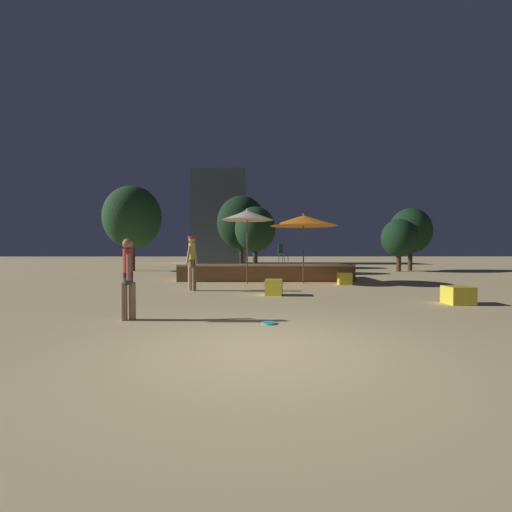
{
  "coord_description": "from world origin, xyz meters",
  "views": [
    {
      "loc": [
        -0.08,
        -4.73,
        1.41
      ],
      "look_at": [
        0.0,
        7.76,
        1.15
      ],
      "focal_mm": 24.0,
      "sensor_mm": 36.0,
      "label": 1
    }
  ],
  "objects": [
    {
      "name": "background_tree_2",
      "position": [
        -7.88,
        17.31,
        3.45
      ],
      "size": [
        3.65,
        3.65,
        5.46
      ],
      "color": "#3D2B1C",
      "rests_on": "ground"
    },
    {
      "name": "person_0",
      "position": [
        -2.57,
        2.04,
        0.86
      ],
      "size": [
        0.28,
        0.46,
        1.62
      ],
      "rotation": [
        0.0,
        0.0,
        3.58
      ],
      "color": "#997051",
      "rests_on": "ground"
    },
    {
      "name": "patio_umbrella_1",
      "position": [
        1.96,
        9.31,
        2.57
      ],
      "size": [
        2.76,
        2.76,
        2.87
      ],
      "color": "brown",
      "rests_on": "ground"
    },
    {
      "name": "cube_seat_1",
      "position": [
        0.53,
        5.66,
        0.24
      ],
      "size": [
        0.58,
        0.58,
        0.49
      ],
      "rotation": [
        0.0,
        0.0,
        -0.15
      ],
      "color": "yellow",
      "rests_on": "ground"
    },
    {
      "name": "cube_seat_2",
      "position": [
        5.15,
        3.96,
        0.23
      ],
      "size": [
        0.61,
        0.61,
        0.45
      ],
      "rotation": [
        0.0,
        0.0,
        -0.0
      ],
      "color": "yellow",
      "rests_on": "ground"
    },
    {
      "name": "frisbee_disc",
      "position": [
        0.21,
        1.66,
        0.02
      ],
      "size": [
        0.26,
        0.26,
        0.03
      ],
      "color": "#33B2D8",
      "rests_on": "ground"
    },
    {
      "name": "person_1",
      "position": [
        -2.17,
        6.8,
        1.07
      ],
      "size": [
        0.35,
        0.54,
        1.85
      ],
      "rotation": [
        0.0,
        0.0,
        5.78
      ],
      "color": "tan",
      "rests_on": "ground"
    },
    {
      "name": "background_tree_0",
      "position": [
        -1.01,
        20.92,
        3.38
      ],
      "size": [
        3.64,
        3.64,
        5.39
      ],
      "color": "#3D2B1C",
      "rests_on": "ground"
    },
    {
      "name": "bistro_chair_0",
      "position": [
        1.21,
        10.93,
        1.29
      ],
      "size": [
        0.48,
        0.48,
        0.9
      ],
      "rotation": [
        0.0,
        0.0,
        0.89
      ],
      "color": "#1E4C47",
      "rests_on": "wooden_deck"
    },
    {
      "name": "background_tree_4",
      "position": [
        10.1,
        17.46,
        2.59
      ],
      "size": [
        2.66,
        2.66,
        4.07
      ],
      "color": "#3D2B1C",
      "rests_on": "ground"
    },
    {
      "name": "background_tree_3",
      "position": [
        -0.0,
        15.06,
        2.55
      ],
      "size": [
        2.36,
        2.36,
        3.86
      ],
      "color": "#3D2B1C",
      "rests_on": "ground"
    },
    {
      "name": "distant_building",
      "position": [
        -3.38,
        29.11,
        4.43
      ],
      "size": [
        5.05,
        4.74,
        8.86
      ],
      "color": "#4C5666",
      "rests_on": "ground"
    },
    {
      "name": "background_tree_1",
      "position": [
        9.0,
        16.6,
        2.09
      ],
      "size": [
        2.15,
        2.15,
        3.29
      ],
      "color": "#3D2B1C",
      "rests_on": "ground"
    },
    {
      "name": "ground_plane",
      "position": [
        0.0,
        0.0,
        0.0
      ],
      "size": [
        120.0,
        120.0,
        0.0
      ],
      "primitive_type": "plane",
      "color": "tan"
    },
    {
      "name": "bistro_chair_1",
      "position": [
        -0.51,
        11.51,
        1.29
      ],
      "size": [
        0.41,
        0.4,
        0.9
      ],
      "rotation": [
        0.0,
        0.0,
        4.58
      ],
      "color": "#2D3338",
      "rests_on": "wooden_deck"
    },
    {
      "name": "wooden_deck",
      "position": [
        0.45,
        11.18,
        0.34
      ],
      "size": [
        7.65,
        2.75,
        0.75
      ],
      "color": "brown",
      "rests_on": "ground"
    },
    {
      "name": "patio_umbrella_0",
      "position": [
        -0.34,
        9.17,
        2.78
      ],
      "size": [
        2.12,
        2.12,
        3.06
      ],
      "color": "brown",
      "rests_on": "ground"
    },
    {
      "name": "cube_seat_0",
      "position": [
        3.5,
        8.69,
        0.24
      ],
      "size": [
        0.53,
        0.53,
        0.49
      ],
      "rotation": [
        0.0,
        0.0,
        -0.06
      ],
      "color": "yellow",
      "rests_on": "ground"
    }
  ]
}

